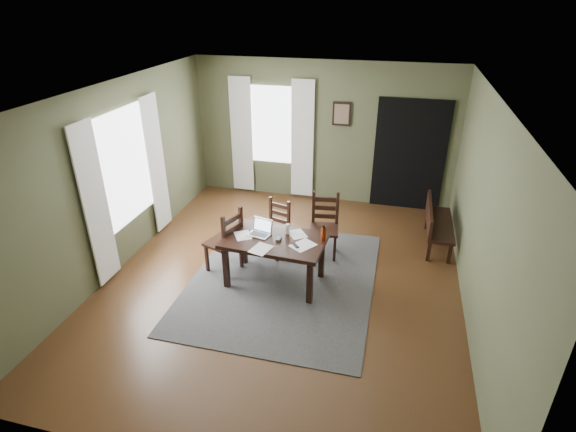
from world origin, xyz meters
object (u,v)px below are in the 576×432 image
(dining_table, at_px, (274,244))
(water_bottle, at_px, (323,234))
(chair_back_right, at_px, (324,226))
(bench, at_px, (436,221))
(chair_back_left, at_px, (275,229))
(chair_end, at_px, (226,242))
(laptop, at_px, (261,230))

(dining_table, relative_size, water_bottle, 6.25)
(chair_back_right, distance_m, bench, 1.86)
(dining_table, relative_size, chair_back_left, 1.63)
(chair_end, bearing_deg, laptop, 108.82)
(bench, relative_size, laptop, 3.65)
(chair_end, bearing_deg, chair_back_right, 142.06)
(laptop, bearing_deg, dining_table, -10.93)
(chair_back_left, bearing_deg, bench, 36.93)
(chair_end, bearing_deg, water_bottle, 110.01)
(chair_back_left, relative_size, chair_back_right, 0.89)
(chair_back_right, height_order, laptop, chair_back_right)
(dining_table, relative_size, bench, 1.14)
(chair_back_left, height_order, chair_back_right, chair_back_right)
(dining_table, bearing_deg, water_bottle, 14.41)
(chair_back_left, bearing_deg, laptop, -75.38)
(chair_back_left, relative_size, laptop, 2.56)
(dining_table, relative_size, chair_end, 1.43)
(dining_table, xyz_separation_m, chair_end, (-0.77, 0.10, -0.12))
(water_bottle, bearing_deg, bench, 44.15)
(chair_back_right, relative_size, laptop, 2.86)
(chair_back_left, xyz_separation_m, bench, (2.46, 0.91, -0.01))
(dining_table, xyz_separation_m, chair_back_right, (0.54, 0.96, -0.14))
(water_bottle, bearing_deg, laptop, -178.31)
(chair_back_left, distance_m, bench, 2.62)
(chair_end, relative_size, chair_back_right, 1.02)
(dining_table, height_order, bench, bench)
(chair_back_right, distance_m, water_bottle, 0.90)
(dining_table, distance_m, bench, 2.82)
(laptop, bearing_deg, chair_end, -167.22)
(chair_back_left, bearing_deg, dining_table, -58.54)
(chair_end, relative_size, water_bottle, 4.38)
(chair_back_left, xyz_separation_m, chair_back_right, (0.75, 0.19, 0.05))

